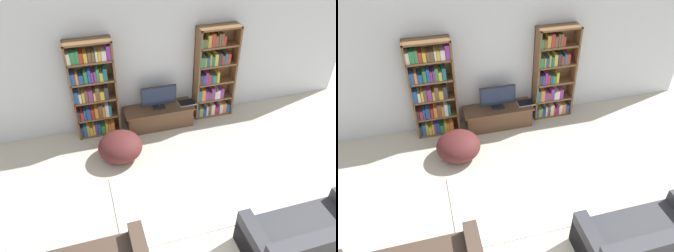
{
  "view_description": "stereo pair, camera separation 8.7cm",
  "coord_description": "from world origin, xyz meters",
  "views": [
    {
      "loc": [
        -1.19,
        -1.29,
        4.03
      ],
      "look_at": [
        0.04,
        2.95,
        0.7
      ],
      "focal_mm": 35.0,
      "sensor_mm": 36.0,
      "label": 1
    },
    {
      "loc": [
        -1.11,
        -1.32,
        4.03
      ],
      "look_at": [
        0.04,
        2.95,
        0.7
      ],
      "focal_mm": 35.0,
      "sensor_mm": 36.0,
      "label": 2
    }
  ],
  "objects": [
    {
      "name": "area_rug",
      "position": [
        0.04,
        1.96,
        0.01
      ],
      "size": [
        2.22,
        1.43,
        0.02
      ],
      "color": "white",
      "rests_on": "ground_plane"
    },
    {
      "name": "beanbag_ottoman",
      "position": [
        -0.77,
        3.19,
        0.24
      ],
      "size": [
        0.79,
        0.79,
        0.47
      ],
      "primitive_type": "ellipsoid",
      "color": "#4C1E1E",
      "rests_on": "ground_plane"
    },
    {
      "name": "television",
      "position": [
        0.14,
        3.94,
        0.67
      ],
      "size": [
        0.7,
        0.16,
        0.47
      ],
      "color": "black",
      "rests_on": "tv_stand"
    },
    {
      "name": "wall_back",
      "position": [
        0.0,
        4.23,
        1.3
      ],
      "size": [
        8.8,
        0.06,
        2.6
      ],
      "color": "silver",
      "rests_on": "ground_plane"
    },
    {
      "name": "laptop",
      "position": [
        0.72,
        3.93,
        0.43
      ],
      "size": [
        0.34,
        0.23,
        0.03
      ],
      "color": "#B7B7BC",
      "rests_on": "tv_stand"
    },
    {
      "name": "couch_right_sofa",
      "position": [
        1.26,
        0.62,
        0.27
      ],
      "size": [
        1.62,
        0.83,
        0.77
      ],
      "color": "#2D2D33",
      "rests_on": "ground_plane"
    },
    {
      "name": "bookshelf_right",
      "position": [
        1.3,
        4.05,
        0.91
      ],
      "size": [
        0.82,
        0.3,
        1.91
      ],
      "color": "brown",
      "rests_on": "ground_plane"
    },
    {
      "name": "tv_stand",
      "position": [
        0.14,
        3.93,
        0.21
      ],
      "size": [
        1.38,
        0.48,
        0.42
      ],
      "color": "brown",
      "rests_on": "ground_plane"
    },
    {
      "name": "bookshelf_left",
      "position": [
        -1.07,
        4.05,
        0.94
      ],
      "size": [
        0.82,
        0.3,
        1.91
      ],
      "color": "brown",
      "rests_on": "ground_plane"
    }
  ]
}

